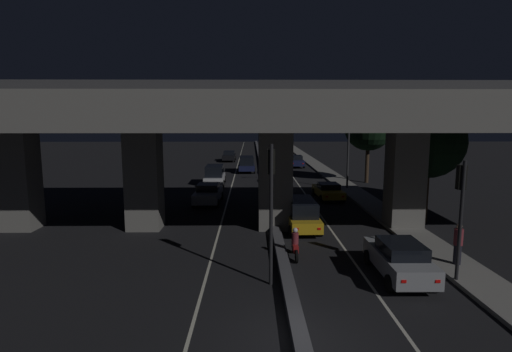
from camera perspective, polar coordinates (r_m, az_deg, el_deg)
name	(u,v)px	position (r m, az deg, el deg)	size (l,w,h in m)	color
ground_plane	(300,342)	(12.70, 6.24, -22.47)	(200.00, 200.00, 0.00)	black
lane_line_left_inner	(235,174)	(46.32, -3.03, 0.22)	(0.12, 126.00, 0.00)	beige
lane_line_right_inner	(291,174)	(46.52, 5.05, 0.23)	(0.12, 126.00, 0.00)	beige
median_divider	(263,173)	(46.28, 1.02, 0.43)	(0.49, 126.00, 0.34)	#4C4C51
sidewalk_right	(342,183)	(40.37, 12.20, -1.03)	(2.04, 126.00, 0.17)	gray
elevated_overpass	(269,119)	(23.12, 1.93, 8.16)	(34.75, 11.55, 8.61)	slate
traffic_light_left_of_median	(271,190)	(15.27, 2.17, -2.06)	(0.30, 0.49, 5.51)	black
traffic_light_right_of_median	(461,200)	(17.35, 27.20, -3.08)	(0.30, 0.49, 4.90)	black
street_lamp	(344,141)	(36.92, 12.48, 4.92)	(2.61, 0.32, 7.40)	#2D2D30
car_silver_lead	(399,259)	(17.59, 19.79, -11.04)	(1.91, 4.36, 1.55)	gray
car_taxi_yellow_second	(302,213)	(23.72, 6.56, -5.34)	(1.91, 4.65, 1.73)	gold
car_taxi_yellow_third	(328,191)	(32.83, 10.27, -2.07)	(2.10, 4.48, 1.29)	gold
car_silver_fourth	(280,176)	(40.09, 3.46, -0.02)	(2.23, 4.68, 1.40)	gray
car_silver_fifth	(279,167)	(46.58, 3.25, 1.33)	(2.12, 4.39, 1.64)	gray
car_dark_blue_sixth	(296,161)	(53.68, 5.67, 2.14)	(2.09, 4.73, 1.55)	#141938
car_silver_lead_oncoming	(208,194)	(30.78, -6.85, -2.51)	(2.09, 4.50, 1.50)	gray
car_white_second_oncoming	(215,175)	(39.20, -5.92, 0.21)	(2.05, 4.45, 1.91)	silver
car_dark_blue_third_oncoming	(247,164)	(48.26, -1.36, 1.75)	(2.10, 4.46, 1.89)	#141938
car_black_fourth_oncoming	(229,156)	(60.84, -3.86, 2.88)	(2.02, 4.77, 1.51)	black
motorcycle_red_filtering_near	(295,245)	(18.96, 5.60, -9.80)	(0.32, 1.95, 1.44)	black
motorcycle_black_filtering_mid	(284,206)	(27.02, 4.07, -4.32)	(0.34, 1.93, 1.41)	black
pedestrian_on_sidewalk	(458,244)	(19.61, 26.90, -8.65)	(0.38, 0.38, 1.81)	black
roadside_tree_kerbside_near	(428,143)	(26.63, 23.42, 4.39)	(4.37, 4.37, 7.20)	#38281C
roadside_tree_kerbside_mid	(369,127)	(41.51, 15.78, 6.78)	(4.80, 4.80, 8.04)	#38281C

